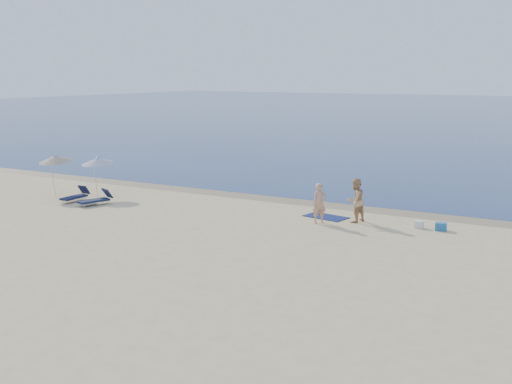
% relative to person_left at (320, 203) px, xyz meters
% --- Properties ---
extents(wet_sand_strip, '(240.00, 1.60, 0.00)m').
position_rel_person_left_xyz_m(wet_sand_strip, '(-2.92, 3.79, -0.87)').
color(wet_sand_strip, '#847254').
rests_on(wet_sand_strip, ground).
extents(person_left, '(0.73, 0.75, 1.75)m').
position_rel_person_left_xyz_m(person_left, '(0.00, 0.00, 0.00)').
color(person_left, tan).
rests_on(person_left, ground).
extents(person_right, '(1.02, 1.13, 1.92)m').
position_rel_person_left_xyz_m(person_right, '(1.27, 0.98, 0.09)').
color(person_right, tan).
rests_on(person_right, ground).
extents(beach_towel, '(2.07, 1.40, 0.03)m').
position_rel_person_left_xyz_m(beach_towel, '(-0.21, 1.22, -0.86)').
color(beach_towel, '#0F1A4F').
rests_on(beach_towel, ground).
extents(white_bag, '(0.37, 0.32, 0.30)m').
position_rel_person_left_xyz_m(white_bag, '(4.01, 1.26, -0.72)').
color(white_bag, silver).
rests_on(white_bag, ground).
extents(blue_cooler, '(0.51, 0.40, 0.33)m').
position_rel_person_left_xyz_m(blue_cooler, '(4.92, 1.25, -0.71)').
color(blue_cooler, '#1C5F9B').
rests_on(blue_cooler, ground).
extents(umbrella_near, '(1.79, 1.81, 2.15)m').
position_rel_person_left_xyz_m(umbrella_near, '(-12.67, -0.03, 1.00)').
color(umbrella_near, silver).
rests_on(umbrella_near, ground).
extents(umbrella_far, '(1.74, 1.77, 2.30)m').
position_rel_person_left_xyz_m(umbrella_far, '(-14.63, -1.05, 1.11)').
color(umbrella_far, silver).
rests_on(umbrella_far, ground).
extents(lounger_left, '(0.56, 1.66, 0.73)m').
position_rel_person_left_xyz_m(lounger_left, '(-12.73, -1.62, -0.61)').
color(lounger_left, '#151A3B').
rests_on(lounger_left, ground).
extents(lounger_right, '(1.07, 1.80, 0.75)m').
position_rel_person_left_xyz_m(lounger_right, '(-11.16, -1.82, -0.60)').
color(lounger_right, '#161E3D').
rests_on(lounger_right, ground).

